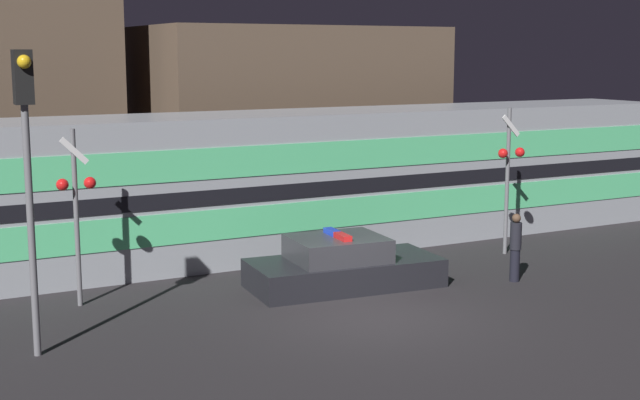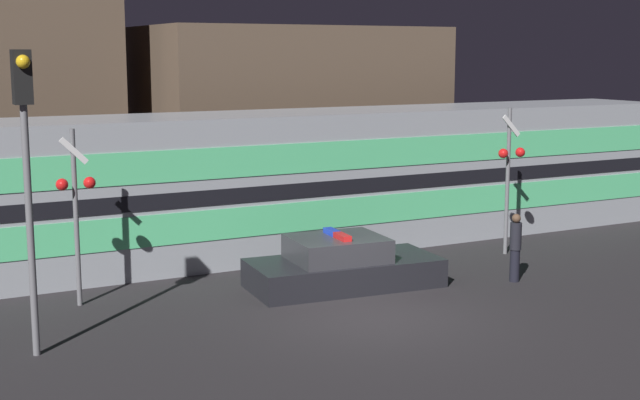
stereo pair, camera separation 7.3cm
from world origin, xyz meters
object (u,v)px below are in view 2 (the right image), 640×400
(pedestrian, at_px, (515,247))
(crossing_signal_near, at_px, (509,168))
(police_car, at_px, (342,266))
(train, at_px, (300,181))
(traffic_light_corner, at_px, (25,142))

(pedestrian, xyz_separation_m, crossing_signal_near, (1.66, 2.28, 1.46))
(police_car, bearing_deg, pedestrian, -15.84)
(train, distance_m, police_car, 4.26)
(traffic_light_corner, bearing_deg, police_car, 12.35)
(pedestrian, distance_m, traffic_light_corner, 11.03)
(crossing_signal_near, bearing_deg, train, 145.16)
(police_car, distance_m, pedestrian, 4.00)
(police_car, bearing_deg, train, 82.21)
(police_car, xyz_separation_m, pedestrian, (3.72, -1.44, 0.34))
(train, xyz_separation_m, pedestrian, (2.80, -5.38, -1.02))
(traffic_light_corner, bearing_deg, pedestrian, 0.40)
(police_car, relative_size, traffic_light_corner, 0.84)
(pedestrian, relative_size, traffic_light_corner, 0.30)
(pedestrian, bearing_deg, crossing_signal_near, 53.96)
(police_car, relative_size, crossing_signal_near, 1.16)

